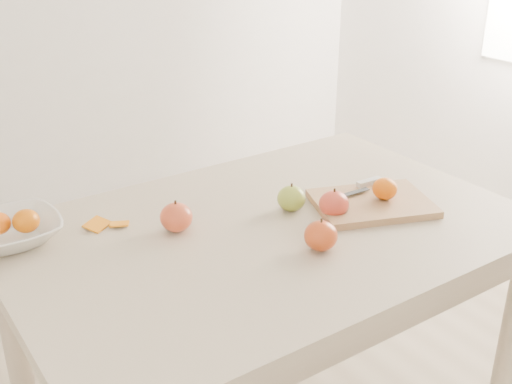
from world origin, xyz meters
TOP-DOWN VIEW (x-y plane):
  - table at (0.00, 0.00)m, footprint 1.20×0.80m
  - cutting_board at (0.28, -0.06)m, footprint 0.34×0.29m
  - board_tangerine at (0.31, -0.07)m, footprint 0.06×0.06m
  - fruit_bowl at (-0.51, 0.26)m, footprint 0.21×0.21m
  - bowl_tangerine_far at (-0.48, 0.25)m, footprint 0.06×0.06m
  - orange_peel_a at (-0.33, 0.22)m, footprint 0.07×0.07m
  - orange_peel_b at (-0.29, 0.20)m, footprint 0.06×0.05m
  - paring_knife at (0.32, 0.01)m, footprint 0.17×0.05m
  - apple_green at (0.10, 0.04)m, footprint 0.07×0.07m
  - apple_red_c at (0.03, -0.15)m, footprint 0.07×0.07m
  - apple_red_e at (0.16, -0.05)m, footprint 0.07×0.07m
  - apple_red_a at (-0.19, 0.10)m, footprint 0.08×0.08m

SIDE VIEW (x-z plane):
  - table at x=0.00m, z-range 0.28..1.03m
  - orange_peel_a at x=-0.33m, z-range 0.75..0.76m
  - orange_peel_b at x=-0.29m, z-range 0.75..0.76m
  - cutting_board at x=0.28m, z-range 0.75..0.77m
  - paring_knife at x=0.32m, z-range 0.77..0.78m
  - fruit_bowl at x=-0.51m, z-range 0.75..0.80m
  - apple_green at x=0.10m, z-range 0.75..0.81m
  - apple_red_e at x=0.16m, z-range 0.75..0.82m
  - apple_red_c at x=0.03m, z-range 0.75..0.82m
  - apple_red_a at x=-0.19m, z-range 0.75..0.82m
  - board_tangerine at x=0.31m, z-range 0.77..0.82m
  - bowl_tangerine_far at x=-0.48m, z-range 0.77..0.83m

